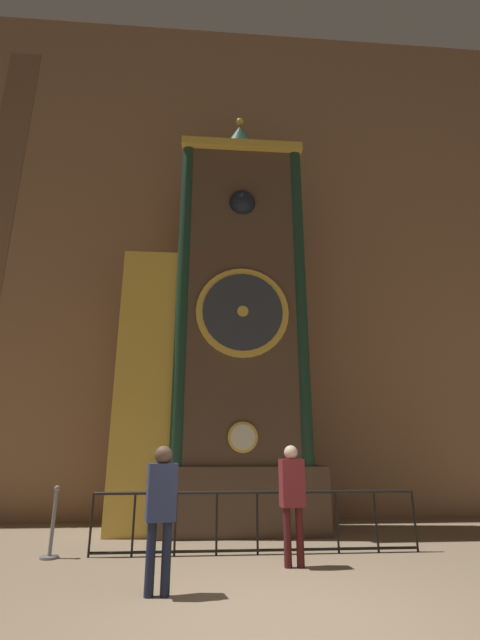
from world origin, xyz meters
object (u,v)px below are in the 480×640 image
(visitor_near, at_px, (161,502))
(visitor_far, at_px, (292,492))
(clock_tower, at_px, (224,331))
(stanchion_post, at_px, (52,534))

(visitor_near, distance_m, visitor_far, 2.10)
(clock_tower, xyz_separation_m, stanchion_post, (-2.70, -1.94, -3.83))
(clock_tower, bearing_deg, stanchion_post, -144.27)
(visitor_near, xyz_separation_m, visitor_far, (1.80, 1.10, 0.00))
(visitor_far, xyz_separation_m, stanchion_post, (-3.62, 0.80, -0.65))
(visitor_near, bearing_deg, visitor_far, 18.29)
(visitor_near, bearing_deg, stanchion_post, 120.75)
(clock_tower, height_order, visitor_near, clock_tower)
(clock_tower, relative_size, visitor_far, 6.13)
(visitor_near, height_order, stanchion_post, visitor_near)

